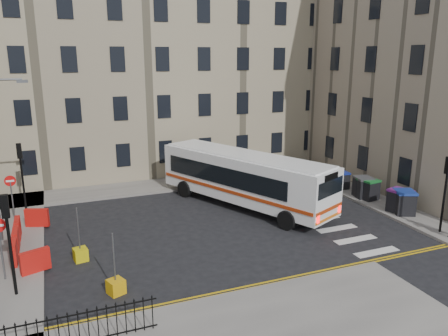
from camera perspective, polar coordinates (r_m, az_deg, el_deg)
ground at (r=25.35m, az=3.36°, el=-6.94°), size 120.00×120.00×0.00m
pavement_north at (r=31.57m, az=-13.37°, el=-2.82°), size 36.00×3.20×0.15m
pavement_east at (r=33.03m, az=14.64°, el=-2.12°), size 2.40×26.00×0.15m
terrace_north at (r=36.96m, az=-17.42°, el=12.87°), size 38.30×10.80×17.20m
corner_east at (r=39.26m, az=26.87°, el=13.52°), size 17.80×24.30×19.20m
traffic_light_east at (r=25.33m, az=27.02°, el=-1.73°), size 0.28×0.22×4.10m
traffic_light_nw at (r=28.60m, az=-24.99°, el=0.22°), size 0.28×0.22×4.10m
traffic_light_sw at (r=18.55m, az=-26.38°, el=-7.22°), size 0.28×0.22×4.10m
no_entry_north at (r=26.90m, az=-26.05°, el=-2.49°), size 0.60×0.08×3.00m
no_entry_south at (r=20.28m, az=-27.26°, el=-7.93°), size 0.60×0.08×3.00m
roadworks_barriers at (r=23.52m, az=-24.65°, el=-8.36°), size 1.66×6.26×1.00m
bus at (r=27.27m, az=2.61°, el=-1.15°), size 7.56×12.13×3.30m
wheelie_bin_a at (r=27.96m, az=22.45°, el=-4.12°), size 1.53×1.61×1.40m
wheelie_bin_b at (r=28.12m, az=21.99°, el=-3.99°), size 1.39×1.50×1.38m
wheelie_bin_c at (r=29.96m, az=18.31°, el=-2.62°), size 1.20×1.33×1.32m
wheelie_bin_d at (r=30.24m, az=17.74°, el=-2.38°), size 1.29×1.42×1.36m
wheelie_bin_e at (r=31.89m, az=15.03°, el=-1.50°), size 1.05×1.17×1.17m
bollard_yellow at (r=21.67m, az=-18.23°, el=-10.68°), size 0.70×0.70×0.60m
bollard_chevron at (r=18.56m, az=-13.93°, el=-14.81°), size 0.78×0.78×0.60m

